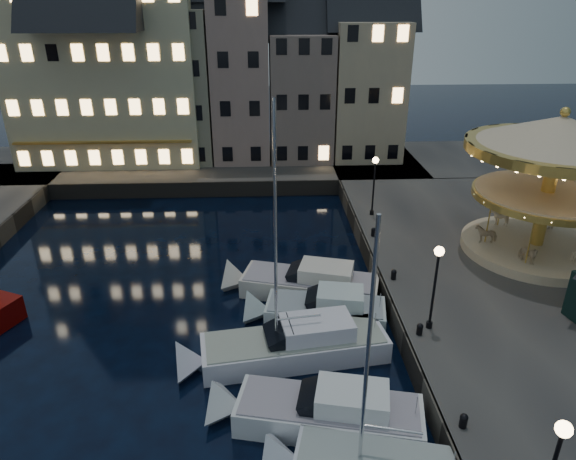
{
  "coord_description": "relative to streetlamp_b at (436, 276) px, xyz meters",
  "views": [
    {
      "loc": [
        -0.27,
        -18.39,
        15.26
      ],
      "look_at": [
        1.0,
        8.0,
        3.2
      ],
      "focal_mm": 32.0,
      "sensor_mm": 36.0,
      "label": 1
    }
  ],
  "objects": [
    {
      "name": "ground",
      "position": [
        -7.2,
        -1.0,
        -4.02
      ],
      "size": [
        160.0,
        160.0,
        0.0
      ],
      "primitive_type": "plane",
      "color": "black",
      "rests_on": "ground"
    },
    {
      "name": "quay_east",
      "position": [
        6.8,
        5.0,
        -3.37
      ],
      "size": [
        16.0,
        56.0,
        1.3
      ],
      "primitive_type": "cube",
      "color": "#474442",
      "rests_on": "ground"
    },
    {
      "name": "quay_north",
      "position": [
        -15.2,
        27.0,
        -3.37
      ],
      "size": [
        44.0,
        12.0,
        1.3
      ],
      "primitive_type": "cube",
      "color": "#474442",
      "rests_on": "ground"
    },
    {
      "name": "quaywall_e",
      "position": [
        -1.2,
        5.0,
        -3.37
      ],
      "size": [
        0.15,
        44.0,
        1.3
      ],
      "primitive_type": "cube",
      "color": "#47423A",
      "rests_on": "ground"
    },
    {
      "name": "quaywall_n",
      "position": [
        -13.2,
        21.0,
        -3.37
      ],
      "size": [
        48.0,
        0.15,
        1.3
      ],
      "primitive_type": "cube",
      "color": "#47423A",
      "rests_on": "ground"
    },
    {
      "name": "streetlamp_b",
      "position": [
        0.0,
        0.0,
        0.0
      ],
      "size": [
        0.44,
        0.44,
        4.17
      ],
      "color": "black",
      "rests_on": "quay_east"
    },
    {
      "name": "streetlamp_c",
      "position": [
        0.0,
        13.5,
        0.0
      ],
      "size": [
        0.44,
        0.44,
        4.17
      ],
      "color": "black",
      "rests_on": "quay_east"
    },
    {
      "name": "bollard_a",
      "position": [
        -0.6,
        -6.0,
        -2.41
      ],
      "size": [
        0.3,
        0.3,
        0.57
      ],
      "color": "black",
      "rests_on": "quay_east"
    },
    {
      "name": "bollard_b",
      "position": [
        -0.6,
        -0.5,
        -2.41
      ],
      "size": [
        0.3,
        0.3,
        0.57
      ],
      "color": "black",
      "rests_on": "quay_east"
    },
    {
      "name": "bollard_c",
      "position": [
        -0.6,
        4.5,
        -2.41
      ],
      "size": [
        0.3,
        0.3,
        0.57
      ],
      "color": "black",
      "rests_on": "quay_east"
    },
    {
      "name": "bollard_d",
      "position": [
        -0.6,
        10.0,
        -2.41
      ],
      "size": [
        0.3,
        0.3,
        0.57
      ],
      "color": "black",
      "rests_on": "quay_east"
    },
    {
      "name": "townhouse_na",
      "position": [
        -26.7,
        29.0,
        3.76
      ],
      "size": [
        5.5,
        8.0,
        12.8
      ],
      "color": "gray",
      "rests_on": "quay_north"
    },
    {
      "name": "townhouse_nb",
      "position": [
        -21.25,
        29.0,
        4.26
      ],
      "size": [
        6.16,
        8.0,
        13.8
      ],
      "color": "slate",
      "rests_on": "quay_north"
    },
    {
      "name": "townhouse_nc",
      "position": [
        -15.2,
        29.0,
        4.76
      ],
      "size": [
        6.82,
        8.0,
        14.8
      ],
      "color": "gray",
      "rests_on": "quay_north"
    },
    {
      "name": "townhouse_nd",
      "position": [
        -9.45,
        29.0,
        5.26
      ],
      "size": [
        5.5,
        8.0,
        15.8
      ],
      "color": "gray",
      "rests_on": "quay_north"
    },
    {
      "name": "townhouse_ne",
      "position": [
        -4.0,
        29.0,
        3.76
      ],
      "size": [
        6.16,
        8.0,
        12.8
      ],
      "color": "slate",
      "rests_on": "quay_north"
    },
    {
      "name": "townhouse_nf",
      "position": [
        2.05,
        29.0,
        4.26
      ],
      "size": [
        6.82,
        8.0,
        13.8
      ],
      "color": "tan",
      "rests_on": "quay_north"
    },
    {
      "name": "hotel_corner",
      "position": [
        -21.2,
        29.0,
        5.76
      ],
      "size": [
        17.6,
        9.0,
        16.8
      ],
      "color": "beige",
      "rests_on": "quay_north"
    },
    {
      "name": "motorboat_b",
      "position": [
        -5.59,
        -4.42,
        -3.37
      ],
      "size": [
        8.24,
        3.92,
        2.15
      ],
      "color": "silver",
      "rests_on": "ground"
    },
    {
      "name": "motorboat_c",
      "position": [
        -6.63,
        -0.32,
        -3.34
      ],
      "size": [
        9.61,
        3.77,
        12.7
      ],
      "color": "silver",
      "rests_on": "ground"
    },
    {
      "name": "motorboat_d",
      "position": [
        -4.93,
        2.56,
        -3.38
      ],
      "size": [
        7.13,
        3.41,
        2.15
      ],
      "color": "silver",
      "rests_on": "ground"
    },
    {
      "name": "motorboat_e",
      "position": [
        -5.46,
        5.33,
        -3.37
      ],
      "size": [
        8.57,
        4.54,
        2.15
      ],
      "color": "silver",
      "rests_on": "ground"
    },
    {
      "name": "carousel",
      "position": [
        8.68,
        7.38,
        2.95
      ],
      "size": [
        9.84,
        9.84,
        8.61
      ],
      "color": "beige",
      "rests_on": "quay_east"
    }
  ]
}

